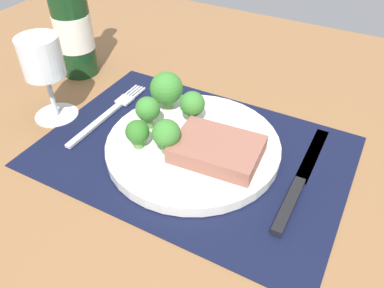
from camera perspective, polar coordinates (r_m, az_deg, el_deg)
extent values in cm
cube|color=brown|center=(58.16, 0.15, -2.26)|extent=(140.00, 110.00, 3.00)
cube|color=black|center=(57.07, 0.16, -1.03)|extent=(43.98, 30.87, 0.30)
cylinder|color=silver|center=(56.45, 0.16, -0.30)|extent=(25.30, 25.30, 1.60)
cube|color=#8C5647|center=(53.04, 3.72, -0.76)|extent=(12.40, 9.42, 2.31)
cylinder|color=#5B8942|center=(58.56, -6.42, 3.18)|extent=(1.31, 1.31, 1.73)
sphere|color=#387A2D|center=(57.16, -6.59, 5.12)|extent=(3.66, 3.66, 3.66)
cylinder|color=#5B8942|center=(55.32, -7.88, 0.16)|extent=(1.48, 1.48, 1.22)
sphere|color=#2D6B23|center=(54.06, -8.07, 1.82)|extent=(3.35, 3.35, 3.35)
cylinder|color=#5B8942|center=(53.98, -3.70, -0.46)|extent=(1.60, 1.60, 1.51)
sphere|color=#387A2D|center=(52.44, -3.81, 1.58)|extent=(3.96, 3.96, 3.96)
cylinder|color=#5B8942|center=(59.31, 0.05, 3.97)|extent=(1.23, 1.23, 1.68)
sphere|color=#387A2D|center=(57.91, 0.05, 5.95)|extent=(3.81, 3.81, 3.81)
cylinder|color=#5B8942|center=(62.57, -3.68, 5.90)|extent=(1.35, 1.35, 1.49)
sphere|color=#387A2D|center=(60.98, -3.79, 8.20)|extent=(5.17, 5.17, 5.17)
cube|color=silver|center=(63.47, -14.02, 2.89)|extent=(1.00, 13.00, 0.50)
cube|color=silver|center=(68.20, -9.89, 6.39)|extent=(2.40, 2.60, 0.40)
cube|color=silver|center=(70.71, -9.00, 7.81)|extent=(0.30, 3.60, 0.35)
cube|color=silver|center=(70.39, -8.60, 7.70)|extent=(0.30, 3.60, 0.35)
cube|color=silver|center=(70.07, -8.20, 7.58)|extent=(0.30, 3.60, 0.35)
cube|color=silver|center=(69.76, -7.79, 7.47)|extent=(0.30, 3.60, 0.35)
cube|color=black|center=(50.41, 14.08, -8.67)|extent=(1.40, 10.00, 0.80)
cube|color=silver|center=(58.96, 17.37, -1.27)|extent=(1.80, 13.00, 0.30)
cylinder|color=#143819|center=(75.77, -17.19, 16.24)|extent=(6.69, 6.69, 18.46)
cylinder|color=silver|center=(76.12, -17.05, 15.60)|extent=(6.82, 6.82, 6.46)
cylinder|color=silver|center=(68.10, -19.30, 4.14)|extent=(7.00, 7.00, 0.40)
cylinder|color=silver|center=(66.10, -20.01, 6.81)|extent=(0.80, 0.80, 7.20)
cylinder|color=silver|center=(62.97, -21.37, 11.88)|extent=(6.32, 6.32, 6.17)
cylinder|color=#560C19|center=(63.73, -21.00, 10.52)|extent=(5.56, 5.56, 2.70)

